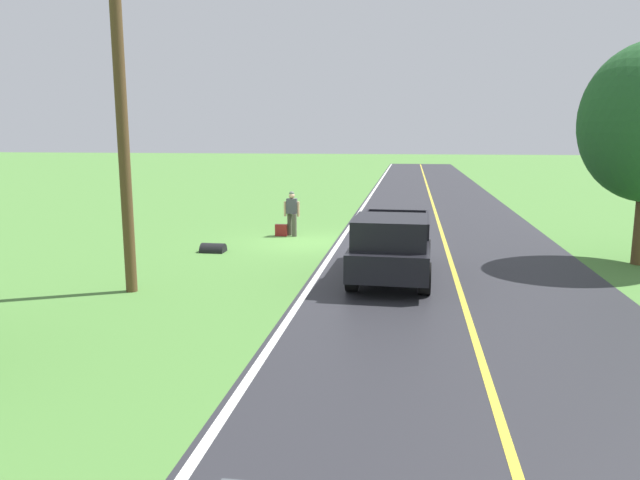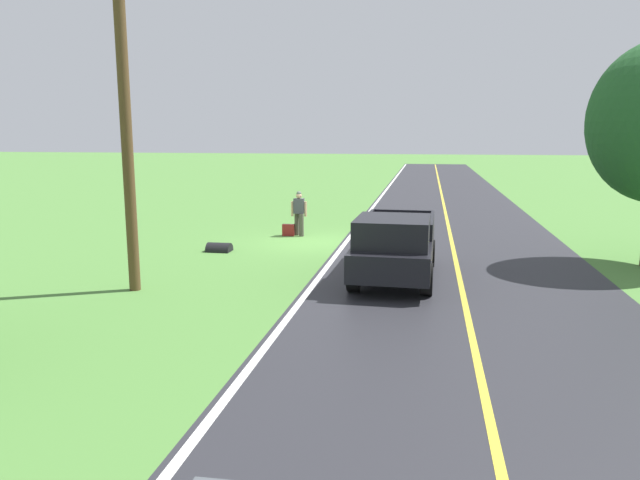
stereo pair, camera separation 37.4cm
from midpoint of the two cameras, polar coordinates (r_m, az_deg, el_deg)
name	(u,v)px [view 1 (the left image)]	position (r m, az deg, el deg)	size (l,w,h in m)	color
ground_plane	(307,242)	(21.62, -1.80, -0.21)	(200.00, 200.00, 0.00)	#4C7F38
road_surface	(446,246)	(21.30, 11.61, -0.57)	(8.01, 120.00, 0.00)	#28282D
lane_edge_line	(339,243)	(21.44, 1.35, -0.29)	(0.16, 117.60, 0.00)	silver
lane_centre_line	(446,246)	(21.30, 11.61, -0.56)	(0.14, 117.60, 0.00)	gold
hitchhiker_walking	(292,211)	(22.89, -3.20, 2.84)	(0.62, 0.51, 1.75)	#4C473D
suitcase_carried	(281,230)	(22.98, -4.25, 0.96)	(0.20, 0.46, 0.45)	maroon
pickup_truck_passing	(392,244)	(16.04, 6.31, -0.41)	(2.20, 5.45, 1.82)	black
utility_pole_roadside	(123,136)	(15.21, -19.22, 9.48)	(0.28, 0.28, 7.72)	brown
drainage_culvert	(213,252)	(20.18, -10.82, -1.15)	(0.60, 0.60, 0.80)	black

